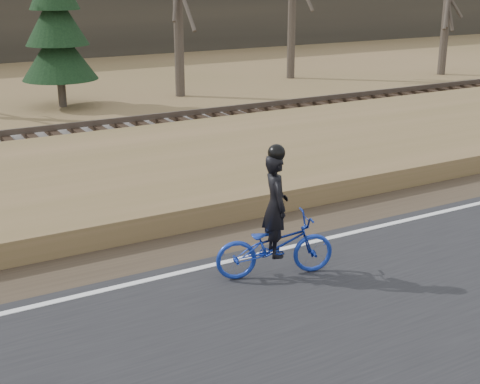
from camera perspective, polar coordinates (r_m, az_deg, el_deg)
shoulder at (r=15.17m, az=17.48°, el=0.14°), size 120.00×1.60×0.04m
embankment at (r=17.19m, az=10.33°, el=3.48°), size 120.00×5.00×0.44m
ballast at (r=20.17m, az=3.44°, el=5.94°), size 120.00×3.00×0.45m
railroad at (r=20.10m, az=3.46°, el=6.78°), size 120.00×2.40×0.29m
treeline_backdrop at (r=40.02m, az=-14.48°, el=15.55°), size 120.00×4.00×6.00m
cyclist at (r=10.18m, az=3.01°, el=-3.74°), size 1.95×1.14×2.08m
bare_tree_right at (r=32.51m, az=17.31°, el=15.41°), size 0.36×0.36×6.68m
conifer at (r=24.20m, az=-15.45°, el=14.06°), size 2.60×2.60×6.36m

